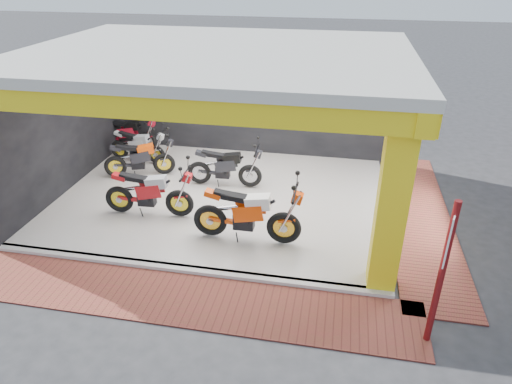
% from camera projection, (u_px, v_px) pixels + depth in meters
% --- Properties ---
extents(ground, '(80.00, 80.00, 0.00)m').
position_uv_depth(ground, '(199.00, 243.00, 9.82)').
color(ground, '#2D2D30').
rests_on(ground, ground).
extents(showroom_floor, '(8.00, 6.00, 0.10)m').
position_uv_depth(showroom_floor, '(222.00, 197.00, 11.54)').
color(showroom_floor, white).
rests_on(showroom_floor, ground).
extents(showroom_ceiling, '(8.40, 6.40, 0.20)m').
position_uv_depth(showroom_ceiling, '(217.00, 54.00, 9.89)').
color(showroom_ceiling, beige).
rests_on(showroom_ceiling, corner_column).
extents(back_wall, '(8.20, 0.20, 3.50)m').
position_uv_depth(back_wall, '(247.00, 98.00, 13.45)').
color(back_wall, black).
rests_on(back_wall, ground).
extents(left_wall, '(0.20, 6.20, 3.50)m').
position_uv_depth(left_wall, '(62.00, 123.00, 11.44)').
color(left_wall, black).
rests_on(left_wall, ground).
extents(corner_column, '(0.50, 0.50, 3.50)m').
position_uv_depth(corner_column, '(392.00, 204.00, 7.73)').
color(corner_column, yellow).
rests_on(corner_column, ground).
extents(header_beam_front, '(8.40, 0.30, 0.40)m').
position_uv_depth(header_beam_front, '(169.00, 107.00, 7.42)').
color(header_beam_front, yellow).
rests_on(header_beam_front, corner_column).
extents(header_beam_right, '(0.30, 6.40, 0.40)m').
position_uv_depth(header_beam_right, '(405.00, 76.00, 9.36)').
color(header_beam_right, yellow).
rests_on(header_beam_right, corner_column).
extents(floor_kerb, '(8.00, 0.20, 0.10)m').
position_uv_depth(floor_kerb, '(183.00, 269.00, 8.91)').
color(floor_kerb, white).
rests_on(floor_kerb, ground).
extents(paver_front, '(9.00, 1.40, 0.03)m').
position_uv_depth(paver_front, '(169.00, 297.00, 8.24)').
color(paver_front, brown).
rests_on(paver_front, ground).
extents(paver_right, '(1.40, 7.00, 0.03)m').
position_uv_depth(paver_right, '(419.00, 217.00, 10.75)').
color(paver_right, brown).
rests_on(paver_right, ground).
extents(signpost, '(0.13, 0.35, 2.56)m').
position_uv_depth(signpost, '(442.00, 270.00, 6.69)').
color(signpost, maroon).
rests_on(signpost, ground).
extents(moto_hero, '(2.43, 0.90, 1.49)m').
position_uv_depth(moto_hero, '(284.00, 213.00, 9.26)').
color(moto_hero, '#F5460A').
rests_on(moto_hero, showroom_floor).
extents(moto_row_a, '(2.26, 0.95, 1.36)m').
position_uv_depth(moto_row_a, '(178.00, 191.00, 10.28)').
color(moto_row_a, red).
rests_on(moto_row_a, showroom_floor).
extents(moto_row_b, '(2.10, 0.86, 1.27)m').
position_uv_depth(moto_row_b, '(250.00, 165.00, 11.64)').
color(moto_row_b, black).
rests_on(moto_row_b, showroom_floor).
extents(moto_row_c, '(2.13, 1.36, 1.22)m').
position_uv_depth(moto_row_c, '(163.00, 154.00, 12.35)').
color(moto_row_c, black).
rests_on(moto_row_c, showroom_floor).
extents(moto_row_d, '(2.07, 0.80, 1.25)m').
position_uv_depth(moto_row_d, '(147.00, 132.00, 13.80)').
color(moto_row_d, red).
rests_on(moto_row_d, showroom_floor).
extents(moto_row_e, '(1.97, 0.94, 1.16)m').
position_uv_depth(moto_row_e, '(155.00, 146.00, 12.97)').
color(moto_row_e, '#B5B8BE').
rests_on(moto_row_e, showroom_floor).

